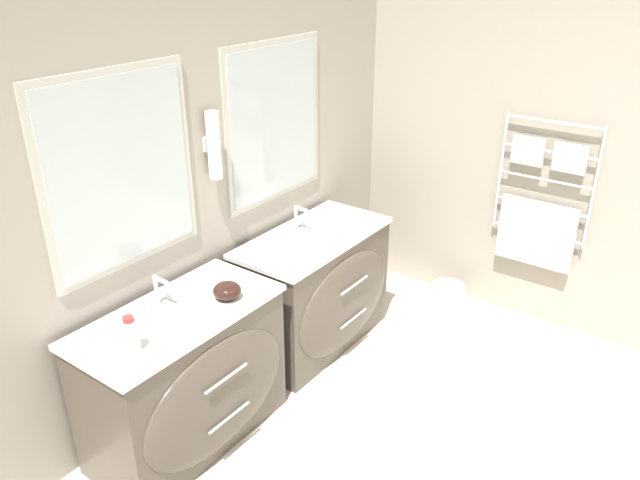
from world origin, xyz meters
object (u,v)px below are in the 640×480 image
Objects in this scene: vanity_right at (318,290)px; toiletry_bottle at (131,336)px; waste_bin at (448,297)px; amenity_bowl at (227,291)px; vanity_left at (189,378)px.

toiletry_bottle is at bearing -177.95° from vanity_right.
vanity_right is 4.40× the size of waste_bin.
toiletry_bottle is 1.23× the size of amenity_bowl.
vanity_left is at bearing 8.85° from toiletry_bottle.
vanity_left reaches higher than waste_bin.
vanity_right is (1.13, 0.00, 0.00)m from vanity_left.
vanity_left is at bearing 180.00° from vanity_right.
waste_bin is at bearing -30.92° from vanity_right.
toiletry_bottle is at bearing 178.29° from amenity_bowl.
vanity_left is 4.40× the size of waste_bin.
vanity_right is 5.91× the size of toiletry_bottle.
vanity_right is 1.06m from waste_bin.
amenity_bowl is at bearing -1.71° from toiletry_bottle.
vanity_left is 1.13m from vanity_right.
waste_bin is at bearing -11.43° from toiletry_bottle.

